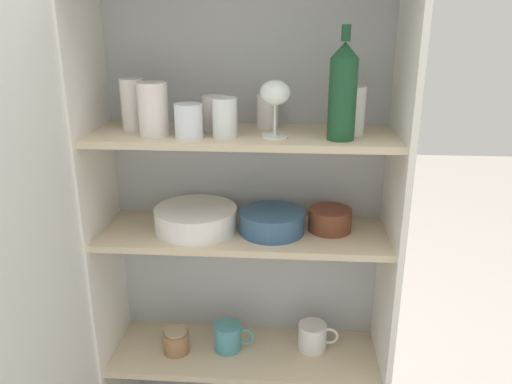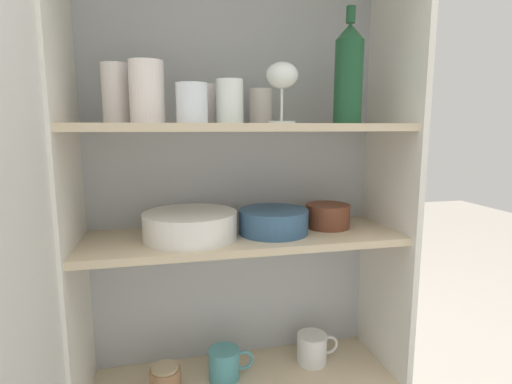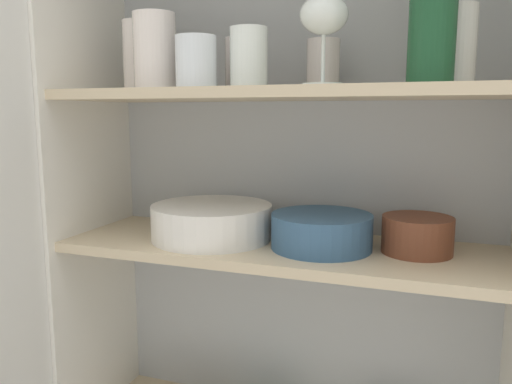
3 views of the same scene
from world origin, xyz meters
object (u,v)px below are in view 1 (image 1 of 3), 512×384
Objects in this scene: mixing_bowl_large at (272,221)px; serving_bowl_small at (330,219)px; wine_bottle at (343,91)px; plate_stack_white at (196,219)px; storage_jar at (176,341)px; coffee_mug_primary at (228,337)px.

serving_bowl_small reaches higher than mixing_bowl_large.
mixing_bowl_large is 1.49× the size of serving_bowl_small.
wine_bottle is 0.44m from mixing_bowl_large.
mixing_bowl_large is (0.23, 0.00, 0.00)m from plate_stack_white.
plate_stack_white reaches higher than storage_jar.
serving_bowl_small is (-0.01, 0.09, -0.40)m from wine_bottle.
storage_jar is at bearing -169.81° from plate_stack_white.
storage_jar is at bearing -174.86° from serving_bowl_small.
wine_bottle is at bearing -18.53° from mixing_bowl_large.
serving_bowl_small is at bearing 4.13° from plate_stack_white.
storage_jar is at bearing 174.70° from wine_bottle.
plate_stack_white is 0.44m from storage_jar.
plate_stack_white is at bearing 10.19° from storage_jar.
coffee_mug_primary is (-0.14, 0.01, -0.43)m from mixing_bowl_large.
wine_bottle is 2.25× the size of serving_bowl_small.
coffee_mug_primary is at bearing 167.45° from wine_bottle.
plate_stack_white reaches higher than mixing_bowl_large.
coffee_mug_primary is at bearing 175.60° from mixing_bowl_large.
mixing_bowl_large is at bearing 161.47° from wine_bottle.
serving_bowl_small is at bearing 5.14° from storage_jar.
coffee_mug_primary is (-0.33, 0.07, -0.83)m from wine_bottle.
wine_bottle is at bearing -84.72° from serving_bowl_small.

